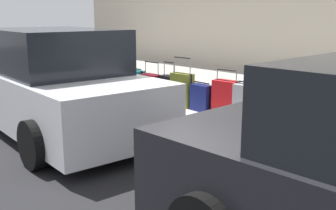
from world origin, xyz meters
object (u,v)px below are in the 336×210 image
Objects in this scene: fire_hydrant at (120,74)px; suitcase_red_6 at (226,98)px; suitcase_olive_8 at (182,90)px; bollard_post at (98,75)px; suitcase_silver_5 at (247,103)px; suitcase_black_9 at (169,89)px; suitcase_black_2 at (325,120)px; suitcase_maroon_3 at (298,115)px; suitcase_maroon_10 at (152,86)px; parked_car_white_1 at (55,85)px; suitcase_teal_4 at (275,105)px; suitcase_teal_11 at (137,83)px; suitcase_navy_7 at (202,98)px.

suitcase_red_6 is at bearing -178.88° from fire_hydrant.
bollard_post is (2.81, 0.13, 0.00)m from suitcase_olive_8.
suitcase_black_9 is at bearing -2.44° from suitcase_silver_5.
suitcase_olive_8 reaches higher than suitcase_black_2.
suitcase_maroon_10 reaches higher than suitcase_maroon_3.
bollard_post is at bearing 3.14° from suitcase_red_6.
suitcase_black_2 is 0.17× the size of parked_car_white_1.
fire_hydrant is at bearing -0.21° from suitcase_silver_5.
bollard_post is at bearing 1.78° from suitcase_black_2.
suitcase_olive_8 is 1.46× the size of bollard_post.
suitcase_teal_4 is at bearing -135.00° from parked_car_white_1.
suitcase_teal_11 is (3.53, 0.06, -0.08)m from suitcase_teal_4.
fire_hydrant is (1.63, 0.07, 0.15)m from suitcase_black_9.
parked_car_white_1 reaches higher than suitcase_maroon_3.
suitcase_navy_7 is (1.05, 0.01, -0.07)m from suitcase_silver_5.
parked_car_white_1 reaches higher than suitcase_black_2.
suitcase_black_2 is 2.41m from suitcase_navy_7.
bollard_post is at bearing 2.60° from suitcase_olive_8.
fire_hydrant is (3.68, -0.01, 0.11)m from suitcase_silver_5.
suitcase_black_2 is 0.92× the size of suitcase_black_9.
suitcase_maroon_3 is at bearing 177.52° from suitcase_red_6.
suitcase_black_2 is 0.87m from suitcase_teal_4.
suitcase_red_6 is (0.53, -0.08, 0.00)m from suitcase_silver_5.
suitcase_maroon_3 is 2.50m from suitcase_olive_8.
parked_car_white_1 is at bearing 135.42° from bollard_post.
suitcase_navy_7 is (1.54, 0.08, -0.11)m from suitcase_teal_4.
suitcase_silver_5 is at bearing 0.73° from suitcase_maroon_3.
suitcase_silver_5 is (0.49, 0.07, -0.05)m from suitcase_teal_4.
fire_hydrant is at bearing -0.61° from suitcase_olive_8.
bollard_post is at bearing 2.25° from suitcase_navy_7.
suitcase_navy_7 is at bearing 0.29° from suitcase_silver_5.
suitcase_teal_11 is at bearing 179.71° from fire_hydrant.
parked_car_white_1 reaches higher than bollard_post.
suitcase_red_6 is (1.46, -0.06, 0.04)m from suitcase_maroon_3.
suitcase_maroon_10 is (3.90, 0.01, -0.02)m from suitcase_black_2.
suitcase_olive_8 is 0.22× the size of parked_car_white_1.
suitcase_black_9 is (3.41, -0.05, -0.01)m from suitcase_black_2.
fire_hydrant reaches higher than suitcase_maroon_10.
suitcase_olive_8 is at bearing 179.25° from suitcase_teal_11.
suitcase_maroon_10 is at bearing -0.76° from suitcase_silver_5.
fire_hydrant is at bearing -0.41° from suitcase_navy_7.
fire_hydrant reaches higher than bollard_post.
fire_hydrant is 0.72m from bollard_post.
suitcase_olive_8 is at bearing 179.39° from fire_hydrant.
suitcase_black_9 is 1.63m from fire_hydrant.
suitcase_navy_7 is at bearing 178.51° from suitcase_maroon_10.
suitcase_maroon_10 is (1.49, -0.04, 0.02)m from suitcase_navy_7.
suitcase_red_6 is 1.53m from suitcase_black_9.
fire_hydrant is at bearing -167.94° from bollard_post.
suitcase_maroon_3 reaches higher than suitcase_teal_11.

